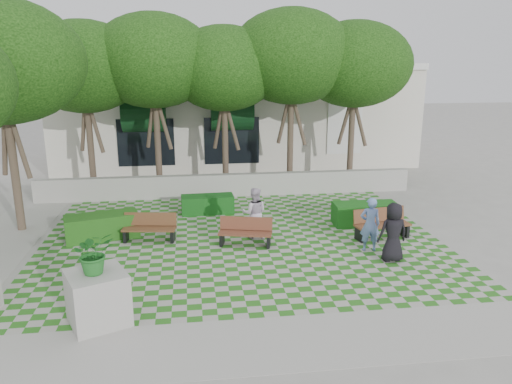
{
  "coord_description": "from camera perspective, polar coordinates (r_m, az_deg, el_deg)",
  "views": [
    {
      "loc": [
        -1.47,
        -13.24,
        5.42
      ],
      "look_at": [
        0.5,
        1.5,
        1.4
      ],
      "focal_mm": 35.0,
      "sensor_mm": 36.0,
      "label": 1
    }
  ],
  "objects": [
    {
      "name": "lawn",
      "position": [
        15.31,
        -1.62,
        -5.59
      ],
      "size": [
        12.0,
        12.0,
        0.0
      ],
      "primitive_type": "plane",
      "color": "#2B721E",
      "rests_on": "ground"
    },
    {
      "name": "person_white",
      "position": [
        15.33,
        -0.19,
        -2.42
      ],
      "size": [
        0.86,
        0.71,
        1.6
      ],
      "primitive_type": "imported",
      "rotation": [
        0.0,
        0.0,
        3.0
      ],
      "color": "silver",
      "rests_on": "ground"
    },
    {
      "name": "hedge_east",
      "position": [
        17.06,
        12.34,
        -2.46
      ],
      "size": [
        2.13,
        0.9,
        0.74
      ],
      "primitive_type": "cube",
      "rotation": [
        0.0,
        0.0,
        -0.03
      ],
      "color": "#154E16",
      "rests_on": "ground"
    },
    {
      "name": "person_dark",
      "position": [
        14.1,
        15.39,
        -4.46
      ],
      "size": [
        0.83,
        0.57,
        1.65
      ],
      "primitive_type": "imported",
      "rotation": [
        0.0,
        0.0,
        3.19
      ],
      "color": "black",
      "rests_on": "ground"
    },
    {
      "name": "tree_row",
      "position": [
        19.2,
        -9.06,
        14.23
      ],
      "size": [
        17.7,
        13.4,
        7.41
      ],
      "color": "#47382B",
      "rests_on": "ground"
    },
    {
      "name": "person_blue",
      "position": [
        14.69,
        12.9,
        -3.62
      ],
      "size": [
        0.63,
        0.46,
        1.59
      ],
      "primitive_type": "imported",
      "rotation": [
        0.0,
        0.0,
        2.99
      ],
      "color": "#6E8ACA",
      "rests_on": "ground"
    },
    {
      "name": "ground",
      "position": [
        14.38,
        -1.19,
        -7.02
      ],
      "size": [
        90.0,
        90.0,
        0.0
      ],
      "primitive_type": "plane",
      "color": "gray",
      "rests_on": "ground"
    },
    {
      "name": "planter_front",
      "position": [
        11.04,
        -17.74,
        -10.28
      ],
      "size": [
        1.49,
        1.49,
        2.02
      ],
      "rotation": [
        0.0,
        0.0,
        0.41
      ],
      "color": "#9E9B93",
      "rests_on": "ground"
    },
    {
      "name": "retaining_wall",
      "position": [
        20.12,
        -3.19,
        0.8
      ],
      "size": [
        15.0,
        0.36,
        0.9
      ],
      "primitive_type": "cube",
      "color": "#9E9B93",
      "rests_on": "ground"
    },
    {
      "name": "sidewalk_south",
      "position": [
        10.22,
        1.91,
        -16.88
      ],
      "size": [
        16.0,
        2.0,
        0.01
      ],
      "primitive_type": "cube",
      "color": "#9E9B93",
      "rests_on": "ground"
    },
    {
      "name": "hedge_midleft",
      "position": [
        17.98,
        -5.56,
        -1.41
      ],
      "size": [
        1.88,
        0.82,
        0.65
      ],
      "primitive_type": "cube",
      "rotation": [
        0.0,
        0.0,
        0.04
      ],
      "color": "#124516",
      "rests_on": "ground"
    },
    {
      "name": "building",
      "position": [
        27.58,
        -2.6,
        9.07
      ],
      "size": [
        18.0,
        8.92,
        5.15
      ],
      "color": "beige",
      "rests_on": "ground"
    },
    {
      "name": "bench_mid",
      "position": [
        14.86,
        -1.21,
        -4.64
      ],
      "size": [
        1.65,
        0.88,
        0.83
      ],
      "rotation": [
        0.0,
        0.0,
        -0.24
      ],
      "color": "brown",
      "rests_on": "ground"
    },
    {
      "name": "bench_west",
      "position": [
        15.55,
        -12.06,
        -4.04
      ],
      "size": [
        1.66,
        0.76,
        0.84
      ],
      "rotation": [
        0.0,
        0.0,
        -0.14
      ],
      "color": "#53321C",
      "rests_on": "ground"
    },
    {
      "name": "hedge_west",
      "position": [
        16.13,
        -17.17,
        -3.78
      ],
      "size": [
        2.33,
        1.41,
        0.76
      ],
      "primitive_type": "cube",
      "rotation": [
        0.0,
        0.0,
        0.26
      ],
      "color": "#1B4D14",
      "rests_on": "ground"
    },
    {
      "name": "bench_east",
      "position": [
        15.92,
        14.14,
        -3.58
      ],
      "size": [
        1.81,
        0.84,
        0.91
      ],
      "rotation": [
        0.0,
        0.0,
        0.16
      ],
      "color": "brown",
      "rests_on": "ground"
    }
  ]
}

